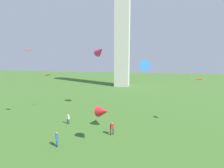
# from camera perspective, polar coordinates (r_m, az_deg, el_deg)

# --- Properties ---
(monument_obelisk) EXTENTS (5.25, 5.25, 50.15)m
(monument_obelisk) POSITION_cam_1_polar(r_m,az_deg,el_deg) (65.72, 3.58, 21.55)
(monument_obelisk) COLOR beige
(monument_obelisk) RESTS_ON ground_plane
(person_0) EXTENTS (0.52, 0.52, 1.79)m
(person_0) POSITION_cam_1_polar(r_m,az_deg,el_deg) (23.65, -0.02, -14.60)
(person_0) COLOR #2D3338
(person_0) RESTS_ON ground_plane
(person_1) EXTENTS (0.50, 0.54, 1.83)m
(person_1) POSITION_cam_1_polar(r_m,az_deg,el_deg) (21.77, -18.18, -17.15)
(person_1) COLOR #235693
(person_1) RESTS_ON ground_plane
(person_2) EXTENTS (0.49, 0.39, 1.64)m
(person_2) POSITION_cam_1_polar(r_m,az_deg,el_deg) (28.18, -14.72, -11.19)
(person_2) COLOR #2D3338
(person_2) RESTS_ON ground_plane
(kite_flying_0) EXTENTS (2.93, 2.98, 2.23)m
(kite_flying_0) POSITION_cam_1_polar(r_m,az_deg,el_deg) (33.76, -4.15, 11.14)
(kite_flying_0) COLOR #DB2F7A
(kite_flying_1) EXTENTS (1.01, 0.83, 0.29)m
(kite_flying_1) POSITION_cam_1_polar(r_m,az_deg,el_deg) (29.97, -26.74, 10.19)
(kite_flying_1) COLOR #BF2A3A
(kite_flying_2) EXTENTS (1.86, 2.37, 1.61)m
(kite_flying_2) POSITION_cam_1_polar(r_m,az_deg,el_deg) (21.50, 10.46, 6.01)
(kite_flying_2) COLOR #327AED
(kite_flying_3) EXTENTS (0.97, 0.96, 0.52)m
(kite_flying_3) POSITION_cam_1_polar(r_m,az_deg,el_deg) (35.22, -20.91, 2.93)
(kite_flying_3) COLOR #D95632
(kite_flying_4) EXTENTS (2.37, 2.19, 1.64)m
(kite_flying_4) POSITION_cam_1_polar(r_m,az_deg,el_deg) (19.78, -3.02, -9.32)
(kite_flying_4) COLOR red
(kite_flying_5) EXTENTS (1.16, 1.14, 0.23)m
(kite_flying_5) POSITION_cam_1_polar(r_m,az_deg,el_deg) (27.97, 27.70, 1.47)
(kite_flying_5) COLOR #E13C04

